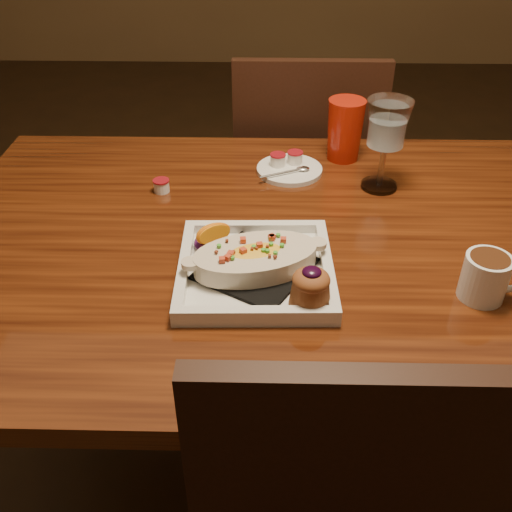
{
  "coord_description": "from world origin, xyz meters",
  "views": [
    {
      "loc": [
        -0.11,
        -0.91,
        1.36
      ],
      "look_at": [
        -0.13,
        -0.09,
        0.77
      ],
      "focal_mm": 40.0,
      "sensor_mm": 36.0,
      "label": 1
    }
  ],
  "objects_px": {
    "chair_far": "(303,188)",
    "saucer": "(288,168)",
    "table": "(320,277)",
    "goblet": "(387,129)",
    "coffee_mug": "(487,276)",
    "red_tumbler": "(345,130)",
    "plate": "(260,266)"
  },
  "relations": [
    {
      "from": "plate",
      "to": "red_tumbler",
      "type": "bearing_deg",
      "value": 66.56
    },
    {
      "from": "chair_far",
      "to": "saucer",
      "type": "distance_m",
      "value": 0.45
    },
    {
      "from": "coffee_mug",
      "to": "goblet",
      "type": "distance_m",
      "value": 0.4
    },
    {
      "from": "red_tumbler",
      "to": "chair_far",
      "type": "bearing_deg",
      "value": 103.58
    },
    {
      "from": "goblet",
      "to": "coffee_mug",
      "type": "bearing_deg",
      "value": -72.79
    },
    {
      "from": "plate",
      "to": "red_tumbler",
      "type": "distance_m",
      "value": 0.51
    },
    {
      "from": "red_tumbler",
      "to": "goblet",
      "type": "bearing_deg",
      "value": -65.02
    },
    {
      "from": "table",
      "to": "saucer",
      "type": "bearing_deg",
      "value": 102.79
    },
    {
      "from": "coffee_mug",
      "to": "saucer",
      "type": "xyz_separation_m",
      "value": [
        -0.31,
        0.44,
        -0.03
      ]
    },
    {
      "from": "table",
      "to": "red_tumbler",
      "type": "height_order",
      "value": "red_tumbler"
    },
    {
      "from": "coffee_mug",
      "to": "table",
      "type": "bearing_deg",
      "value": 149.14
    },
    {
      "from": "table",
      "to": "coffee_mug",
      "type": "bearing_deg",
      "value": -34.14
    },
    {
      "from": "saucer",
      "to": "coffee_mug",
      "type": "bearing_deg",
      "value": -54.6
    },
    {
      "from": "table",
      "to": "saucer",
      "type": "xyz_separation_m",
      "value": [
        -0.06,
        0.27,
        0.11
      ]
    },
    {
      "from": "goblet",
      "to": "saucer",
      "type": "height_order",
      "value": "goblet"
    },
    {
      "from": "coffee_mug",
      "to": "goblet",
      "type": "bearing_deg",
      "value": 110.5
    },
    {
      "from": "plate",
      "to": "table",
      "type": "bearing_deg",
      "value": 46.15
    },
    {
      "from": "goblet",
      "to": "saucer",
      "type": "bearing_deg",
      "value": 160.62
    },
    {
      "from": "chair_far",
      "to": "saucer",
      "type": "height_order",
      "value": "chair_far"
    },
    {
      "from": "chair_far",
      "to": "saucer",
      "type": "bearing_deg",
      "value": 80.48
    },
    {
      "from": "table",
      "to": "saucer",
      "type": "relative_size",
      "value": 10.03
    },
    {
      "from": "goblet",
      "to": "red_tumbler",
      "type": "height_order",
      "value": "goblet"
    },
    {
      "from": "plate",
      "to": "red_tumbler",
      "type": "relative_size",
      "value": 1.9
    },
    {
      "from": "goblet",
      "to": "chair_far",
      "type": "bearing_deg",
      "value": 107.48
    },
    {
      "from": "chair_far",
      "to": "red_tumbler",
      "type": "height_order",
      "value": "chair_far"
    },
    {
      "from": "coffee_mug",
      "to": "saucer",
      "type": "height_order",
      "value": "coffee_mug"
    },
    {
      "from": "table",
      "to": "chair_far",
      "type": "xyz_separation_m",
      "value": [
        -0.0,
        0.63,
        -0.15
      ]
    },
    {
      "from": "chair_far",
      "to": "plate",
      "type": "bearing_deg",
      "value": 81.14
    },
    {
      "from": "chair_far",
      "to": "coffee_mug",
      "type": "height_order",
      "value": "chair_far"
    },
    {
      "from": "saucer",
      "to": "red_tumbler",
      "type": "distance_m",
      "value": 0.16
    },
    {
      "from": "goblet",
      "to": "saucer",
      "type": "xyz_separation_m",
      "value": [
        -0.2,
        0.07,
        -0.13
      ]
    },
    {
      "from": "table",
      "to": "goblet",
      "type": "xyz_separation_m",
      "value": [
        0.14,
        0.2,
        0.23
      ]
    }
  ]
}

